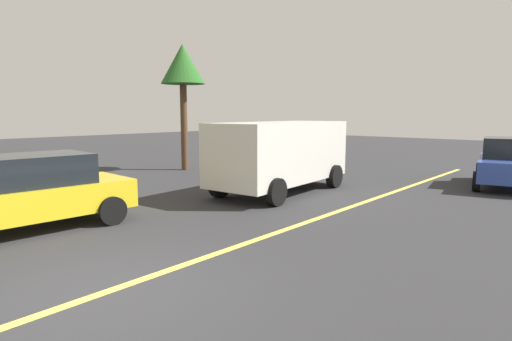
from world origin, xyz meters
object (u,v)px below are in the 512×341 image
Objects in this scene: white_van at (281,152)px; car_yellow_approaching at (32,192)px; tree_left_verge at (183,67)px; car_blue_near_curb at (508,163)px.

car_yellow_approaching is at bearing 168.30° from white_van.
white_van is 7.04m from car_yellow_approaching.
tree_left_verge reaches higher than white_van.
car_blue_near_curb is 14.18m from car_yellow_approaching.
white_van is 1.31× the size of car_blue_near_curb.
white_van is 1.27× the size of car_yellow_approaching.
car_yellow_approaching is at bearing -149.07° from tree_left_verge.
car_blue_near_curb reaches higher than car_yellow_approaching.
car_yellow_approaching is (-6.88, 1.42, -0.46)m from white_van.
car_blue_near_curb is at bearing -28.04° from car_yellow_approaching.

